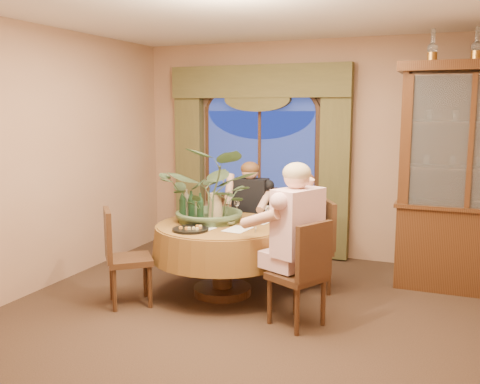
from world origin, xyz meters
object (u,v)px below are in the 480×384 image
at_px(olive_bowl, 228,223).
at_px(wine_bottle_1, 182,206).
at_px(chair_right, 297,273).
at_px(wine_bottle_3, 191,206).
at_px(china_cabinet, 468,179).
at_px(oil_lamp_left, 433,45).
at_px(person_back, 250,215).
at_px(dining_table, 222,259).
at_px(oil_lamp_center, 477,44).
at_px(stoneware_vase, 216,207).
at_px(chair_front_left, 130,257).
at_px(person_scarf, 305,230).
at_px(chair_back_right, 310,247).
at_px(wine_bottle_0, 200,209).
at_px(wine_bottle_2, 186,204).
at_px(chair_back, 255,229).
at_px(centerpiece_plant, 214,158).
at_px(person_pink, 298,244).

height_order(olive_bowl, wine_bottle_1, wine_bottle_1).
distance_m(chair_right, wine_bottle_3, 1.46).
height_order(china_cabinet, oil_lamp_left, oil_lamp_left).
relative_size(person_back, olive_bowl, 8.49).
xyz_separation_m(china_cabinet, person_back, (-2.41, -0.09, -0.55)).
bearing_deg(wine_bottle_3, dining_table, -1.67).
distance_m(oil_lamp_center, wine_bottle_3, 3.35).
bearing_deg(stoneware_vase, chair_front_left, -127.96).
bearing_deg(oil_lamp_left, person_scarf, -153.44).
bearing_deg(china_cabinet, oil_lamp_center, 0.00).
bearing_deg(chair_right, china_cabinet, -13.79).
xyz_separation_m(chair_back_right, wine_bottle_0, (-1.02, -0.54, 0.44)).
relative_size(china_cabinet, oil_lamp_center, 7.09).
bearing_deg(china_cabinet, oil_lamp_left, 180.00).
height_order(wine_bottle_0, wine_bottle_1, same).
bearing_deg(wine_bottle_2, chair_back, 65.68).
distance_m(person_back, olive_bowl, 1.04).
bearing_deg(chair_front_left, person_scarf, 87.83).
height_order(centerpiece_plant, wine_bottle_1, centerpiece_plant).
height_order(person_back, olive_bowl, person_back).
bearing_deg(centerpiece_plant, person_scarf, 25.15).
height_order(oil_lamp_left, oil_lamp_center, same).
xyz_separation_m(oil_lamp_center, centerpiece_plant, (-2.47, -1.00, -1.16)).
bearing_deg(stoneware_vase, wine_bottle_1, -145.28).
relative_size(person_scarf, stoneware_vase, 4.32).
distance_m(china_cabinet, person_scarf, 1.79).
distance_m(person_scarf, wine_bottle_0, 1.16).
xyz_separation_m(oil_lamp_center, chair_right, (-1.39, -1.59, -2.10)).
distance_m(oil_lamp_center, chair_front_left, 4.09).
bearing_deg(chair_back_right, dining_table, 90.00).
xyz_separation_m(dining_table, centerpiece_plant, (-0.14, 0.11, 1.04)).
height_order(chair_right, chair_back_right, same).
distance_m(oil_lamp_left, stoneware_vase, 2.82).
xyz_separation_m(chair_back_right, chair_back, (-0.84, 0.59, 0.00)).
xyz_separation_m(oil_lamp_left, wine_bottle_0, (-2.12, -1.19, -1.67)).
relative_size(person_pink, person_scarf, 1.16).
distance_m(chair_back, wine_bottle_3, 1.17).
xyz_separation_m(stoneware_vase, wine_bottle_3, (-0.21, -0.14, 0.02)).
distance_m(chair_right, wine_bottle_0, 1.29).
bearing_deg(oil_lamp_center, wine_bottle_3, -157.88).
distance_m(oil_lamp_left, person_pink, 2.59).
bearing_deg(wine_bottle_3, chair_right, -20.95).
xyz_separation_m(china_cabinet, wine_bottle_3, (-2.69, -1.09, -0.29)).
relative_size(china_cabinet, wine_bottle_0, 7.31).
xyz_separation_m(china_cabinet, wine_bottle_1, (-2.77, -1.15, -0.29)).
height_order(oil_lamp_center, chair_back_right, oil_lamp_center).
relative_size(chair_back, wine_bottle_0, 2.91).
bearing_deg(china_cabinet, wine_bottle_0, -154.85).
distance_m(chair_front_left, olive_bowl, 1.04).
bearing_deg(person_scarf, wine_bottle_3, 79.87).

